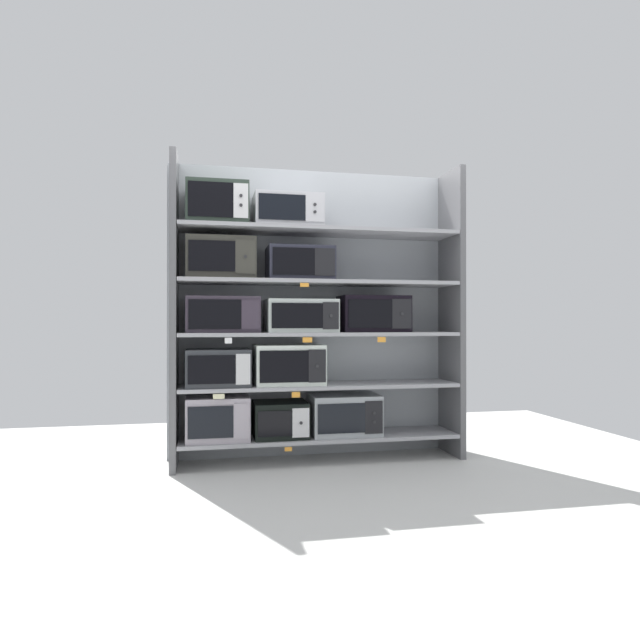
{
  "coord_description": "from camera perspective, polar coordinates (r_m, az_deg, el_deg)",
  "views": [
    {
      "loc": [
        -0.91,
        -4.44,
        1.13
      ],
      "look_at": [
        0.0,
        0.0,
        1.15
      ],
      "focal_mm": 31.14,
      "sensor_mm": 36.0,
      "label": 1
    }
  ],
  "objects": [
    {
      "name": "ground",
      "position": [
        3.74,
        3.24,
        -17.98
      ],
      "size": [
        6.25,
        6.0,
        0.02
      ],
      "primitive_type": "cube",
      "color": "silver"
    },
    {
      "name": "back_panel",
      "position": [
        4.78,
        -0.59,
        0.79
      ],
      "size": [
        2.45,
        0.04,
        2.43
      ],
      "primitive_type": "cube",
      "color": "#9EA3A8",
      "rests_on": "ground"
    },
    {
      "name": "upright_left",
      "position": [
        4.45,
        -14.76,
        0.87
      ],
      "size": [
        0.05,
        0.45,
        2.43
      ],
      "primitive_type": "cube",
      "color": "#5B5B5E",
      "rests_on": "ground"
    },
    {
      "name": "upright_right",
      "position": [
        4.9,
        13.37,
        0.77
      ],
      "size": [
        0.05,
        0.45,
        2.43
      ],
      "primitive_type": "cube",
      "color": "#5B5B5E",
      "rests_on": "ground"
    },
    {
      "name": "shelf_0",
      "position": [
        4.63,
        0.0,
        -11.92
      ],
      "size": [
        2.25,
        0.45,
        0.03
      ],
      "primitive_type": "cube",
      "color": "#99999E",
      "rests_on": "ground"
    },
    {
      "name": "microwave_0",
      "position": [
        4.5,
        -10.47,
        -9.85
      ],
      "size": [
        0.49,
        0.4,
        0.34
      ],
      "color": "#A49BA5",
      "rests_on": "shelf_0"
    },
    {
      "name": "microwave_1",
      "position": [
        4.54,
        -4.13,
        -10.14
      ],
      "size": [
        0.43,
        0.39,
        0.28
      ],
      "color": "black",
      "rests_on": "shelf_0"
    },
    {
      "name": "microwave_2",
      "position": [
        4.64,
        2.5,
        -9.66
      ],
      "size": [
        0.56,
        0.39,
        0.33
      ],
      "color": "#9CA3A7",
      "rests_on": "shelf_0"
    },
    {
      "name": "price_tag_0",
      "position": [
        4.37,
        -3.27,
        -13.11
      ],
      "size": [
        0.06,
        0.0,
        0.03
      ],
      "primitive_type": "cube",
      "color": "orange"
    },
    {
      "name": "shelf_1",
      "position": [
        4.56,
        0.0,
        -6.74
      ],
      "size": [
        2.25,
        0.45,
        0.03
      ],
      "primitive_type": "cube",
      "color": "#99999E"
    },
    {
      "name": "microwave_3",
      "position": [
        4.45,
        -10.42,
        -4.82
      ],
      "size": [
        0.49,
        0.42,
        0.29
      ],
      "color": "#2E3135",
      "rests_on": "shelf_1"
    },
    {
      "name": "microwave_4",
      "position": [
        4.5,
        -3.23,
        -4.59
      ],
      "size": [
        0.55,
        0.41,
        0.32
      ],
      "color": "silver",
      "rests_on": "shelf_1"
    },
    {
      "name": "price_tag_1",
      "position": [
        4.25,
        -10.36,
        -7.74
      ],
      "size": [
        0.09,
        0.0,
        0.04
      ],
      "primitive_type": "cube",
      "color": "beige"
    },
    {
      "name": "price_tag_2",
      "position": [
        4.3,
        -2.49,
        -7.68
      ],
      "size": [
        0.06,
        0.0,
        0.04
      ],
      "primitive_type": "cube",
      "color": "orange"
    },
    {
      "name": "shelf_2",
      "position": [
        4.54,
        0.0,
        -1.45
      ],
      "size": [
        2.25,
        0.45,
        0.03
      ],
      "primitive_type": "cube",
      "color": "#99999E"
    },
    {
      "name": "microwave_5",
      "position": [
        4.44,
        -9.94,
        0.54
      ],
      "size": [
        0.57,
        0.36,
        0.28
      ],
      "color": "#352C38",
      "rests_on": "shelf_2"
    },
    {
      "name": "microwave_6",
      "position": [
        4.5,
        -2.02,
        0.42
      ],
      "size": [
        0.56,
        0.43,
        0.27
      ],
      "color": "#B1BCB6",
      "rests_on": "shelf_2"
    },
    {
      "name": "microwave_7",
      "position": [
        4.64,
        5.51,
        0.62
      ],
      "size": [
        0.56,
        0.35,
        0.3
      ],
      "color": "black",
      "rests_on": "shelf_2"
    },
    {
      "name": "price_tag_3",
      "position": [
        4.22,
        -9.4,
        -2.1
      ],
      "size": [
        0.05,
        0.0,
        0.04
      ],
      "primitive_type": "cube",
      "color": "white"
    },
    {
      "name": "price_tag_4",
      "position": [
        4.29,
        -1.3,
        -2.05
      ],
      "size": [
        0.08,
        0.0,
        0.04
      ],
      "primitive_type": "cube",
      "color": "orange"
    },
    {
      "name": "price_tag_5",
      "position": [
        4.43,
        6.35,
        -2.01
      ],
      "size": [
        0.07,
        0.0,
        0.04
      ],
      "primitive_type": "cube",
      "color": "orange"
    },
    {
      "name": "shelf_3",
      "position": [
        4.55,
        0.0,
        3.85
      ],
      "size": [
        2.25,
        0.45,
        0.03
      ],
      "primitive_type": "cube",
      "color": "#99999E"
    },
    {
      "name": "microwave_8",
      "position": [
        4.47,
        -10.14,
        6.24
      ],
      "size": [
        0.54,
        0.35,
        0.33
      ],
      "color": "#34332C",
      "rests_on": "shelf_3"
    },
    {
      "name": "microwave_9",
      "position": [
        4.53,
        -2.09,
        5.78
      ],
      "size": [
        0.53,
        0.37,
        0.27
      ],
      "color": "#262734",
      "rests_on": "shelf_3"
    },
    {
      "name": "price_tag_6",
      "position": [
        4.29,
        -1.6,
        3.63
      ],
      "size": [
        0.07,
        0.0,
        0.03
      ],
      "primitive_type": "cube",
      "color": "orange"
    },
    {
      "name": "shelf_4",
      "position": [
        4.6,
        0.0,
        9.09
      ],
      "size": [
        2.25,
        0.45,
        0.03
      ],
      "primitive_type": "cube",
      "color": "#99999E"
    },
    {
      "name": "microwave_10",
      "position": [
        4.53,
        -10.52,
        11.53
      ],
      "size": [
        0.48,
        0.42,
        0.33
      ],
      "color": "#27342B",
      "rests_on": "shelf_4"
    },
    {
      "name": "microwave_11",
      "position": [
        4.57,
        -3.37,
        10.99
      ],
      "size": [
        0.55,
        0.41,
        0.26
      ],
      "color": "#BABABF",
      "rests_on": "shelf_4"
    }
  ]
}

